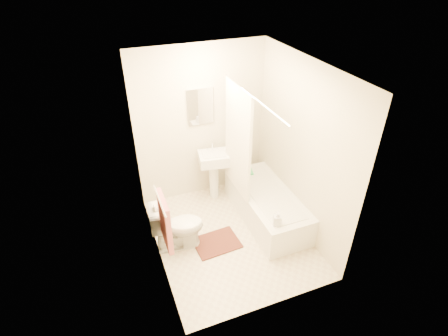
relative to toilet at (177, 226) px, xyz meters
name	(u,v)px	position (x,y,z in m)	size (l,w,h in m)	color
floor	(230,236)	(0.72, -0.10, -0.34)	(2.40, 2.40, 0.00)	beige
ceiling	(233,68)	(0.72, -0.10, 2.06)	(2.40, 2.40, 0.00)	white
wall_back	(201,125)	(0.72, 1.10, 0.86)	(2.00, 0.02, 2.40)	beige
wall_left	(151,182)	(-0.28, -0.10, 0.86)	(0.02, 2.40, 2.40)	beige
wall_right	(301,150)	(1.72, -0.10, 0.86)	(0.02, 2.40, 2.40)	beige
mirror	(201,107)	(0.72, 1.08, 1.16)	(0.40, 0.03, 0.55)	white
curtain_rod	(253,97)	(1.02, 0.00, 1.66)	(0.03, 0.03, 1.70)	silver
shower_curtain	(238,141)	(1.02, 0.40, 0.88)	(0.04, 0.80, 1.55)	silver
towel_bar	(160,200)	(-0.24, -0.35, 0.76)	(0.02, 0.02, 0.60)	silver
towel	(165,222)	(-0.21, -0.35, 0.44)	(0.06, 0.45, 0.66)	#CC7266
toilet_paper	(159,208)	(-0.21, 0.02, 0.36)	(0.12, 0.12, 0.11)	white
toilet	(177,226)	(0.00, 0.00, 0.00)	(0.39, 0.69, 0.68)	white
sink	(214,174)	(0.83, 0.85, 0.11)	(0.46, 0.36, 0.89)	silver
bathtub	(266,205)	(1.37, 0.09, -0.11)	(0.70, 1.60, 0.45)	silver
bath_mat	(217,243)	(0.49, -0.16, -0.33)	(0.61, 0.45, 0.02)	#48211D
soap_bottle	(277,218)	(1.17, -0.55, 0.22)	(0.10, 0.10, 0.21)	silver
scrub_brush	(251,171)	(1.37, 0.67, 0.13)	(0.05, 0.18, 0.04)	#35BE5F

